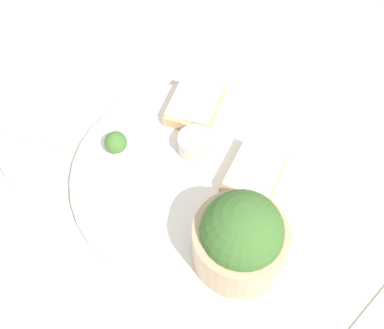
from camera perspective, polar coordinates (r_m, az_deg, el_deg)
The scene contains 9 objects.
ground_plane at distance 0.68m, azimuth 0.00°, elevation -1.60°, with size 4.00×4.00×0.00m, color beige.
dinner_plate at distance 0.67m, azimuth 0.00°, elevation -1.28°, with size 0.34×0.34×0.01m.
salad_bowl at distance 0.57m, azimuth 5.79°, elevation -8.61°, with size 0.11×0.11×0.11m.
sauce_ramekin at distance 0.68m, azimuth -0.06°, elevation 2.59°, with size 0.05×0.05×0.03m.
cheese_toast_near at distance 0.66m, azimuth 7.44°, elevation -0.82°, with size 0.11×0.09×0.03m.
cheese_toast_far at distance 0.72m, azimuth 0.33°, elevation 7.14°, with size 0.10×0.09×0.03m.
garnish at distance 0.68m, azimuth -9.03°, elevation 2.61°, with size 0.03×0.03×0.03m.
napkin at distance 0.79m, azimuth -16.94°, elevation 7.08°, with size 0.17×0.15×0.01m.
fork at distance 0.64m, azimuth 20.69°, elevation -15.45°, with size 0.13×0.11×0.01m.
Camera 1 is at (0.36, 0.04, 0.57)m, focal length 45.00 mm.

